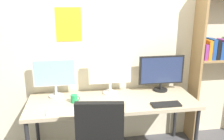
# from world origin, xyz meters

# --- Properties ---
(wall_back) EXTENTS (4.35, 0.11, 2.60)m
(wall_back) POSITION_xyz_m (-0.00, 1.02, 1.30)
(wall_back) COLOR beige
(wall_back) RESTS_ON ground_plane
(desk) EXTENTS (1.95, 0.68, 0.74)m
(desk) POSITION_xyz_m (0.00, 0.60, 0.69)
(desk) COLOR tan
(desk) RESTS_ON ground_plane
(monitor_left) EXTENTS (0.50, 0.18, 0.46)m
(monitor_left) POSITION_xyz_m (-0.65, 0.81, 1.01)
(monitor_left) COLOR silver
(monitor_left) RESTS_ON desk
(monitor_center) EXTENTS (0.52, 0.18, 0.46)m
(monitor_center) POSITION_xyz_m (0.00, 0.81, 1.00)
(monitor_center) COLOR silver
(monitor_center) RESTS_ON desk
(monitor_right) EXTENTS (0.57, 0.18, 0.45)m
(monitor_right) POSITION_xyz_m (0.65, 0.81, 0.99)
(monitor_right) COLOR black
(monitor_right) RESTS_ON desk
(keyboard_left) EXTENTS (0.32, 0.13, 0.02)m
(keyboard_left) POSITION_xyz_m (-0.56, 0.37, 0.75)
(keyboard_left) COLOR silver
(keyboard_left) RESTS_ON desk
(keyboard_right) EXTENTS (0.32, 0.13, 0.02)m
(keyboard_right) POSITION_xyz_m (0.56, 0.37, 0.75)
(keyboard_right) COLOR black
(keyboard_right) RESTS_ON desk
(computer_mouse) EXTENTS (0.06, 0.10, 0.03)m
(computer_mouse) POSITION_xyz_m (0.01, 0.46, 0.76)
(computer_mouse) COLOR black
(computer_mouse) RESTS_ON desk
(coffee_mug) EXTENTS (0.11, 0.08, 0.09)m
(coffee_mug) POSITION_xyz_m (-0.44, 0.60, 0.79)
(coffee_mug) COLOR #1E8C4C
(coffee_mug) RESTS_ON desk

